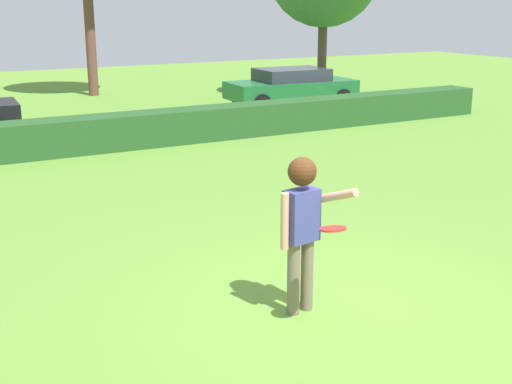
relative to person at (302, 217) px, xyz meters
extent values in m
plane|color=#5D8C32|center=(0.43, -0.17, -1.11)|extent=(60.00, 60.00, 0.00)
cylinder|color=#6F6050|center=(0.10, 0.02, -0.69)|extent=(0.14, 0.14, 0.84)
cylinder|color=#6F6050|center=(-0.10, 0.00, -0.69)|extent=(0.14, 0.14, 0.84)
cube|color=#3B3F87|center=(0.00, 0.01, 0.02)|extent=(0.41, 0.27, 0.58)
cylinder|color=tan|center=(0.27, -0.23, 0.26)|extent=(0.18, 0.62, 0.30)
cylinder|color=tan|center=(-0.23, -0.02, 0.00)|extent=(0.09, 0.09, 0.62)
sphere|color=tan|center=(0.00, 0.01, 0.48)|extent=(0.22, 0.22, 0.22)
sphere|color=#482814|center=(0.00, 0.01, 0.51)|extent=(0.31, 0.31, 0.31)
cylinder|color=red|center=(-0.04, -0.62, 0.06)|extent=(0.27, 0.27, 0.06)
cube|color=#234E22|center=(0.43, 9.53, -0.71)|extent=(23.44, 0.90, 0.80)
cube|color=#1E6633|center=(8.15, 13.12, -0.54)|extent=(4.31, 1.99, 0.55)
cube|color=#2D333D|center=(8.15, 13.12, -0.06)|extent=(2.30, 1.71, 0.40)
cylinder|color=black|center=(9.67, 13.86, -0.81)|extent=(0.61, 0.14, 0.60)
cylinder|color=black|center=(9.56, 12.17, -0.81)|extent=(0.61, 0.14, 0.60)
cylinder|color=black|center=(6.74, 14.07, -0.81)|extent=(0.61, 0.14, 0.60)
cylinder|color=black|center=(6.62, 12.37, -0.81)|extent=(0.61, 0.14, 0.60)
cylinder|color=brown|center=(3.31, 19.06, 1.16)|extent=(0.36, 0.36, 4.54)
cylinder|color=brown|center=(10.30, 14.50, 0.51)|extent=(0.32, 0.32, 3.24)
camera|label=1|loc=(-3.89, -5.90, 2.26)|focal=48.08mm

